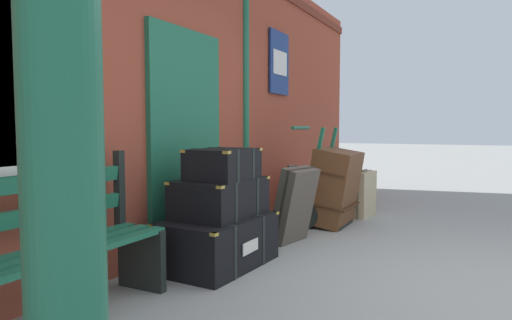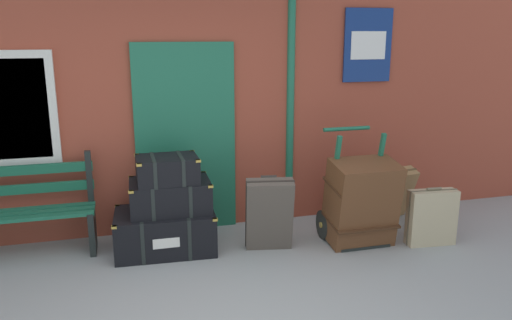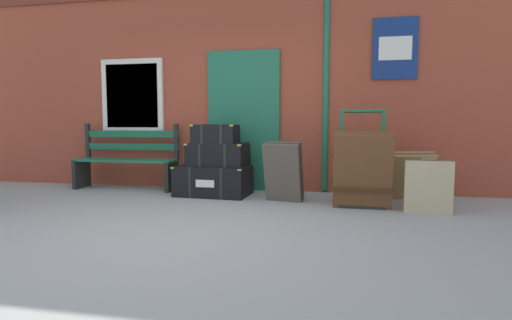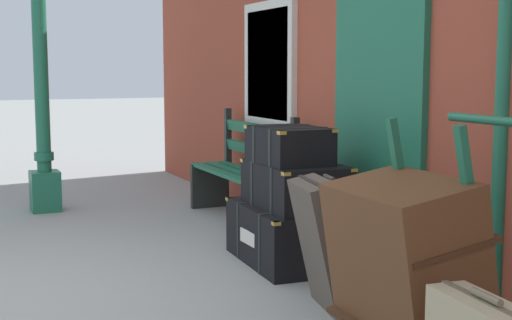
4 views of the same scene
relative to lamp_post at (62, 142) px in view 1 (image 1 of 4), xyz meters
name	(u,v)px [view 1 (image 1 of 4)]	position (x,y,z in m)	size (l,w,h in m)	color
ground_plane	(462,294)	(2.93, -0.53, -1.16)	(60.00, 60.00, 0.00)	gray
brick_facade	(164,83)	(2.92, 2.07, 0.44)	(10.40, 0.35, 3.20)	#9E422D
lamp_post	(62,142)	(0.00, 0.00, 0.00)	(0.28, 0.28, 3.04)	#1E6647
platform_bench	(45,254)	(1.24, 1.63, -0.71)	(1.60, 0.43, 1.01)	#1E6647
steamer_trunk_base	(218,242)	(2.72, 1.36, -0.95)	(1.04, 0.71, 0.43)	black
steamer_trunk_middle	(220,197)	(2.79, 1.38, -0.58)	(0.83, 0.58, 0.33)	black
steamer_trunk_top	(223,164)	(2.76, 1.34, -0.29)	(0.61, 0.45, 0.27)	black
porters_trolley	(320,202)	(4.73, 1.14, -0.89)	(0.71, 0.61, 1.20)	black
large_brown_trunk	(334,187)	(4.73, 0.97, -0.69)	(0.70, 0.57, 0.94)	brown
suitcase_cream	(295,205)	(3.75, 1.08, -0.77)	(0.53, 0.42, 0.80)	#51473D
suitcase_caramel	(364,194)	(5.45, 0.77, -0.86)	(0.53, 0.22, 0.63)	tan
suitcase_olive	(307,189)	(5.37, 1.55, -0.83)	(0.68, 0.49, 0.65)	olive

